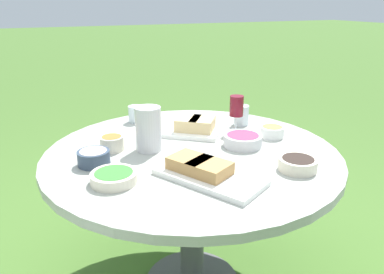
% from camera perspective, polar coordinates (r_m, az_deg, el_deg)
% --- Properties ---
extents(dining_table, '(1.24, 1.24, 0.70)m').
position_cam_1_polar(dining_table, '(1.63, 0.00, -5.16)').
color(dining_table, '#4C4C51').
rests_on(dining_table, ground_plane).
extents(water_pitcher, '(0.12, 0.11, 0.19)m').
position_cam_1_polar(water_pitcher, '(1.58, -6.67, 1.25)').
color(water_pitcher, silver).
rests_on(water_pitcher, dining_table).
extents(wine_glass, '(0.07, 0.07, 0.18)m').
position_cam_1_polar(wine_glass, '(1.79, 6.80, 4.51)').
color(wine_glass, silver).
rests_on(wine_glass, dining_table).
extents(platter_bread_main, '(0.43, 0.35, 0.06)m').
position_cam_1_polar(platter_bread_main, '(1.34, 1.88, -5.22)').
color(platter_bread_main, white).
rests_on(platter_bread_main, dining_table).
extents(platter_charcuterie, '(0.35, 0.37, 0.08)m').
position_cam_1_polar(platter_charcuterie, '(1.79, 0.01, 1.55)').
color(platter_charcuterie, white).
rests_on(platter_charcuterie, dining_table).
extents(bowl_fries, '(0.11, 0.11, 0.05)m').
position_cam_1_polar(bowl_fries, '(1.78, 12.16, 0.86)').
color(bowl_fries, white).
rests_on(bowl_fries, dining_table).
extents(bowl_salad, '(0.16, 0.16, 0.04)m').
position_cam_1_polar(bowl_salad, '(1.34, -11.80, -5.96)').
color(bowl_salad, beige).
rests_on(bowl_salad, dining_table).
extents(bowl_olives, '(0.14, 0.14, 0.05)m').
position_cam_1_polar(bowl_olives, '(1.46, 15.81, -3.90)').
color(bowl_olives, beige).
rests_on(bowl_olives, dining_table).
extents(bowl_dip_red, '(0.17, 0.17, 0.05)m').
position_cam_1_polar(bowl_dip_red, '(1.65, 7.74, -0.40)').
color(bowl_dip_red, silver).
rests_on(bowl_dip_red, dining_table).
extents(bowl_dip_cream, '(0.12, 0.12, 0.06)m').
position_cam_1_polar(bowl_dip_cream, '(1.49, -14.76, -2.95)').
color(bowl_dip_cream, '#334256').
rests_on(bowl_dip_cream, dining_table).
extents(bowl_roasted_veg, '(0.10, 0.10, 0.06)m').
position_cam_1_polar(bowl_roasted_veg, '(1.62, -12.11, -0.81)').
color(bowl_roasted_veg, beige).
rests_on(bowl_roasted_veg, dining_table).
extents(cup_water_near, '(0.08, 0.08, 0.10)m').
position_cam_1_polar(cup_water_near, '(1.92, 7.51, 3.32)').
color(cup_water_near, silver).
rests_on(cup_water_near, dining_table).
extents(cup_water_far, '(0.08, 0.08, 0.09)m').
position_cam_1_polar(cup_water_far, '(1.98, -8.56, 3.48)').
color(cup_water_far, silver).
rests_on(cup_water_far, dining_table).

